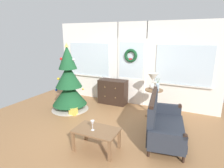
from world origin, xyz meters
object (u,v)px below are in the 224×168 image
side_table (154,97)px  gift_box (73,111)px  settee_sofa (162,122)px  wine_glass (93,123)px  table_lamp (153,79)px  flower_vase (158,86)px  dresser_cabinet (113,92)px  coffee_table (96,133)px  christmas_tree (69,85)px

side_table → gift_box: side_table is taller
settee_sofa → wine_glass: settee_sofa is taller
table_lamp → flower_vase: bearing=-32.0°
wine_glass → gift_box: wine_glass is taller
dresser_cabinet → coffee_table: dresser_cabinet is taller
dresser_cabinet → settee_sofa: settee_sofa is taller
settee_sofa → wine_glass: bearing=-137.3°
settee_sofa → table_lamp: size_ratio=3.75×
dresser_cabinet → side_table: dresser_cabinet is taller
christmas_tree → flower_vase: (2.44, 0.60, 0.09)m
flower_vase → coffee_table: 2.22m
wine_glass → gift_box: bearing=138.5°
flower_vase → wine_glass: bearing=-109.4°
flower_vase → table_lamp: bearing=148.0°
christmas_tree → table_lamp: bearing=17.0°
side_table → flower_vase: 0.35m
side_table → coffee_table: side_table is taller
table_lamp → coffee_table: bearing=-103.8°
flower_vase → christmas_tree: bearing=-166.2°
side_table → dresser_cabinet: bearing=166.2°
table_lamp → wine_glass: size_ratio=2.26×
christmas_tree → settee_sofa: 2.85m
flower_vase → side_table: bearing=149.0°
gift_box → christmas_tree: bearing=138.9°
flower_vase → coffee_table: (-0.69, -2.05, -0.48)m
side_table → table_lamp: 0.50m
dresser_cabinet → gift_box: (-0.61, -1.29, -0.29)m
table_lamp → side_table: bearing=-33.7°
coffee_table → wine_glass: bearing=-137.4°
settee_sofa → table_lamp: 1.44m
christmas_tree → wine_glass: size_ratio=10.02×
gift_box → settee_sofa: bearing=-4.7°
gift_box → wine_glass: bearing=-41.5°
flower_vase → dresser_cabinet: bearing=164.9°
dresser_cabinet → christmas_tree: bearing=-133.6°
gift_box → coffee_table: bearing=-39.4°
coffee_table → gift_box: (-1.41, 1.16, -0.26)m
settee_sofa → gift_box: bearing=175.3°
dresser_cabinet → flower_vase: flower_vase is taller
dresser_cabinet → coffee_table: bearing=-71.9°
settee_sofa → gift_box: 2.47m
table_lamp → flower_vase: (0.16, -0.10, -0.17)m
dresser_cabinet → gift_box: bearing=-115.3°
dresser_cabinet → gift_box: size_ratio=4.66×
wine_glass → side_table: bearing=73.5°
wine_glass → flower_vase: bearing=70.6°
christmas_tree → coffee_table: christmas_tree is taller
flower_vase → settee_sofa: bearing=-72.4°
coffee_table → christmas_tree: bearing=140.3°
wine_glass → christmas_tree: bearing=138.6°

